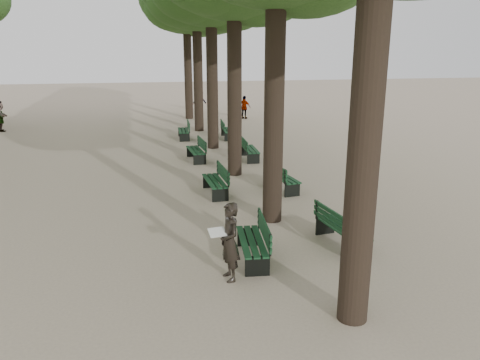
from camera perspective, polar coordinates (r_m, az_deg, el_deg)
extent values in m
plane|color=tan|center=(9.95, 0.35, -11.49)|extent=(120.00, 120.00, 0.00)
cylinder|color=#33261C|center=(7.52, 15.26, 9.08)|extent=(0.52, 0.52, 7.50)
cylinder|color=#33261C|center=(12.16, 4.23, 11.90)|extent=(0.52, 0.52, 7.50)
cylinder|color=#33261C|center=(17.01, -0.69, 13.01)|extent=(0.52, 0.52, 7.50)
cylinder|color=#33261C|center=(21.92, -3.43, 13.58)|extent=(0.52, 0.52, 7.50)
cylinder|color=#33261C|center=(26.87, -5.17, 13.93)|extent=(0.52, 0.52, 7.50)
cylinder|color=#33261C|center=(31.83, -6.38, 14.16)|extent=(0.52, 0.52, 7.50)
cube|color=black|center=(10.51, 1.42, -8.58)|extent=(0.72, 1.85, 0.45)
cube|color=black|center=(10.42, 1.43, -7.45)|extent=(0.74, 1.85, 0.04)
cube|color=black|center=(10.36, 2.98, -6.01)|extent=(0.24, 1.79, 0.40)
cube|color=black|center=(15.13, -3.11, -0.93)|extent=(0.58, 1.82, 0.45)
cube|color=black|center=(15.06, -3.13, -0.11)|extent=(0.60, 1.82, 0.04)
cube|color=black|center=(15.05, -2.10, 0.95)|extent=(0.10, 1.80, 0.40)
cube|color=black|center=(19.80, -5.43, 3.01)|extent=(0.63, 1.83, 0.45)
cube|color=black|center=(19.75, -5.45, 3.65)|extent=(0.65, 1.83, 0.04)
cube|color=black|center=(19.75, -4.67, 4.47)|extent=(0.15, 1.80, 0.40)
cube|color=black|center=(24.75, -6.91, 5.52)|extent=(0.62, 1.83, 0.45)
cube|color=black|center=(24.72, -6.93, 6.03)|extent=(0.64, 1.83, 0.04)
cube|color=black|center=(24.68, -6.30, 6.68)|extent=(0.14, 1.80, 0.40)
cube|color=black|center=(11.49, 12.34, -6.77)|extent=(0.72, 1.85, 0.45)
cube|color=black|center=(11.41, 12.41, -5.73)|extent=(0.74, 1.85, 0.04)
cube|color=black|center=(11.18, 11.25, -4.64)|extent=(0.25, 1.79, 0.40)
cube|color=black|center=(15.64, 5.23, -0.41)|extent=(0.73, 1.85, 0.45)
cube|color=black|center=(15.58, 5.25, 0.38)|extent=(0.75, 1.85, 0.04)
cube|color=black|center=(15.40, 4.33, 1.26)|extent=(0.25, 1.79, 0.40)
cube|color=black|center=(19.91, 1.27, 3.15)|extent=(0.62, 1.83, 0.45)
cube|color=black|center=(19.86, 1.27, 3.78)|extent=(0.64, 1.83, 0.04)
cube|color=black|center=(19.76, 0.48, 4.52)|extent=(0.14, 1.80, 0.40)
cube|color=black|center=(24.67, -1.47, 5.60)|extent=(0.65, 1.83, 0.45)
cube|color=black|center=(24.64, -1.47, 6.11)|extent=(0.67, 1.84, 0.04)
cube|color=black|center=(24.56, -2.13, 6.72)|extent=(0.17, 1.80, 0.40)
imported|color=black|center=(9.44, -1.26, -7.56)|extent=(0.43, 0.70, 1.64)
cube|color=white|center=(9.31, -2.79, -6.37)|extent=(0.37, 0.29, 0.12)
imported|color=#262628|center=(31.75, 0.54, 8.85)|extent=(0.89, 0.81, 1.53)
imported|color=#262628|center=(35.87, -4.95, 9.62)|extent=(1.07, 0.55, 1.58)
imported|color=#262628|center=(30.11, -27.24, 6.95)|extent=(1.02, 1.61, 1.74)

